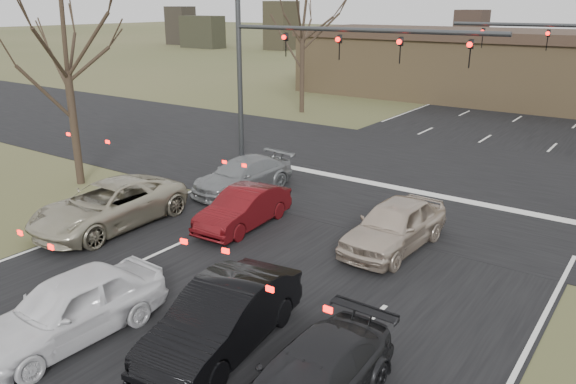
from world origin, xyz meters
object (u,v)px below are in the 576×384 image
object	(u,v)px
building	(576,70)
car_charcoal_sedan	(310,382)
car_red_ahead	(243,208)
car_silver_ahead	(394,225)
car_black_hatch	(223,318)
mast_arm_near	(298,56)
car_silver_suv	(109,205)
car_grey_ahead	(243,175)
car_white_sedan	(70,308)

from	to	relation	value
building	car_charcoal_sedan	world-z (taller)	building
car_red_ahead	car_silver_ahead	distance (m)	5.08
car_black_hatch	car_silver_ahead	distance (m)	7.08
mast_arm_near	car_silver_ahead	bearing A→B (deg)	-36.91
building	car_silver_suv	bearing A→B (deg)	-103.88
car_black_hatch	car_grey_ahead	distance (m)	10.90
mast_arm_near	car_red_ahead	bearing A→B (deg)	-70.27
car_black_hatch	car_red_ahead	size ratio (longest dim) A/B	1.15
car_black_hatch	mast_arm_near	bearing A→B (deg)	109.87
mast_arm_near	building	bearing A→B (deg)	73.87
car_charcoal_sedan	car_red_ahead	bearing A→B (deg)	137.29
building	car_red_ahead	bearing A→B (deg)	-98.57
car_black_hatch	car_grey_ahead	world-z (taller)	car_black_hatch
car_silver_suv	car_red_ahead	distance (m)	4.52
car_white_sedan	car_grey_ahead	distance (m)	10.91
car_white_sedan	car_charcoal_sedan	bearing A→B (deg)	13.10
mast_arm_near	car_red_ahead	xyz separation A→B (m)	(2.44, -6.80, -4.42)
car_white_sedan	car_charcoal_sedan	distance (m)	5.79
car_silver_suv	car_black_hatch	size ratio (longest dim) A/B	1.20
car_red_ahead	car_silver_ahead	size ratio (longest dim) A/B	0.89
building	car_silver_ahead	distance (m)	30.58
mast_arm_near	car_black_hatch	bearing A→B (deg)	-62.27
building	car_white_sedan	distance (m)	39.43
car_black_hatch	car_silver_ahead	bearing A→B (deg)	76.06
car_red_ahead	car_charcoal_sedan	bearing A→B (deg)	-46.59
car_black_hatch	car_charcoal_sedan	size ratio (longest dim) A/B	1.05
car_silver_suv	car_silver_ahead	bearing A→B (deg)	22.77
car_grey_ahead	car_red_ahead	bearing A→B (deg)	-42.61
car_charcoal_sedan	car_grey_ahead	distance (m)	13.08
car_black_hatch	car_red_ahead	bearing A→B (deg)	117.99
building	car_white_sedan	size ratio (longest dim) A/B	9.50
car_white_sedan	building	bearing A→B (deg)	87.24
building	mast_arm_near	bearing A→B (deg)	-106.13
car_grey_ahead	car_silver_ahead	distance (m)	7.52
car_silver_suv	car_grey_ahead	distance (m)	5.65
car_grey_ahead	car_black_hatch	bearing A→B (deg)	-45.22
car_white_sedan	car_silver_ahead	bearing A→B (deg)	68.92
car_red_ahead	car_grey_ahead	bearing A→B (deg)	126.37
car_silver_suv	car_silver_ahead	size ratio (longest dim) A/B	1.22
car_charcoal_sedan	car_white_sedan	bearing A→B (deg)	-169.12
mast_arm_near	car_grey_ahead	distance (m)	5.88
car_silver_ahead	car_silver_suv	bearing A→B (deg)	-152.81
mast_arm_near	car_red_ahead	size ratio (longest dim) A/B	3.04
building	mast_arm_near	world-z (taller)	mast_arm_near
car_grey_ahead	mast_arm_near	bearing A→B (deg)	97.63
building	mast_arm_near	xyz separation A→B (m)	(-7.23, -25.00, 2.41)
building	car_silver_ahead	world-z (taller)	building
car_black_hatch	car_grey_ahead	size ratio (longest dim) A/B	1.00
building	car_black_hatch	size ratio (longest dim) A/B	9.28
car_red_ahead	car_silver_ahead	world-z (taller)	car_silver_ahead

